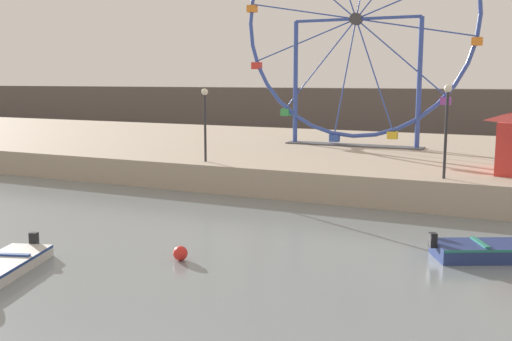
{
  "coord_description": "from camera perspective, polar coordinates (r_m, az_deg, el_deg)",
  "views": [
    {
      "loc": [
        7.06,
        -6.13,
        5.4
      ],
      "look_at": [
        -1.56,
        11.95,
        2.33
      ],
      "focal_mm": 42.38,
      "sensor_mm": 36.0,
      "label": 1
    }
  ],
  "objects": [
    {
      "name": "promenade_lamp_near",
      "position": [
        25.59,
        17.55,
        4.82
      ],
      "size": [
        0.32,
        0.32,
        3.82
      ],
      "color": "#2D2D33",
      "rests_on": "quay_promenade"
    },
    {
      "name": "ferris_wheel_blue_frame",
      "position": [
        37.04,
        9.43,
        13.61
      ],
      "size": [
        14.17,
        1.2,
        14.53
      ],
      "color": "#334CA8",
      "rests_on": "quay_promenade"
    },
    {
      "name": "distant_town_skyline",
      "position": [
        60.36,
        18.81,
        5.21
      ],
      "size": [
        140.0,
        3.0,
        4.4
      ],
      "primitive_type": "cube",
      "color": "#564C47",
      "rests_on": "ground_plane"
    },
    {
      "name": "quay_promenade",
      "position": [
        36.14,
        14.0,
        0.93
      ],
      "size": [
        110.0,
        21.57,
        1.33
      ],
      "primitive_type": "cube",
      "color": "tan",
      "rests_on": "ground_plane"
    },
    {
      "name": "mooring_buoy_orange",
      "position": [
        18.34,
        -7.16,
        -7.76
      ],
      "size": [
        0.44,
        0.44,
        0.44
      ],
      "primitive_type": "sphere",
      "color": "red",
      "rests_on": "ground_plane"
    },
    {
      "name": "promenade_lamp_far",
      "position": [
        29.61,
        -4.84,
        5.39
      ],
      "size": [
        0.32,
        0.32,
        3.57
      ],
      "color": "#2D2D33",
      "rests_on": "quay_promenade"
    }
  ]
}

